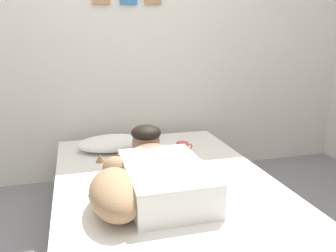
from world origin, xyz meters
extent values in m
cube|color=silver|center=(0.00, 1.37, 1.25)|extent=(4.16, 0.10, 2.50)
cube|color=gray|center=(0.03, 0.24, 0.08)|extent=(1.33, 1.95, 0.17)
cube|color=white|center=(0.03, 0.24, 0.28)|extent=(1.29, 1.90, 0.23)
ellipsoid|color=white|center=(-0.22, 0.86, 0.45)|extent=(0.52, 0.32, 0.11)
cube|color=white|center=(-0.03, 0.01, 0.49)|extent=(0.42, 0.64, 0.18)
ellipsoid|color=#8C664C|center=(-0.03, 0.35, 0.51)|extent=(0.32, 0.20, 0.16)
sphere|color=#8C664C|center=(-0.03, 0.51, 0.55)|extent=(0.19, 0.19, 0.19)
ellipsoid|color=black|center=(-0.03, 0.51, 0.62)|extent=(0.20, 0.20, 0.10)
cylinder|color=#8C664C|center=(-0.13, 0.49, 0.48)|extent=(0.23, 0.07, 0.14)
cylinder|color=#8C664C|center=(0.07, 0.49, 0.48)|extent=(0.23, 0.07, 0.14)
ellipsoid|color=#9E7A56|center=(-0.31, -0.09, 0.50)|extent=(0.26, 0.48, 0.20)
sphere|color=#9E7A56|center=(-0.27, 0.17, 0.52)|extent=(0.15, 0.15, 0.15)
cone|color=#7E6145|center=(-0.36, 0.19, 0.59)|extent=(0.05, 0.05, 0.05)
cone|color=#7E6145|center=(-0.26, 0.19, 0.59)|extent=(0.05, 0.05, 0.05)
cylinder|color=#D84C47|center=(0.28, 0.68, 0.43)|extent=(0.09, 0.09, 0.07)
torus|color=#D84C47|center=(0.34, 0.68, 0.43)|extent=(0.05, 0.01, 0.05)
cube|color=black|center=(0.00, -0.09, 0.40)|extent=(0.07, 0.14, 0.01)
camera|label=1|loc=(-0.47, -1.65, 1.25)|focal=37.04mm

